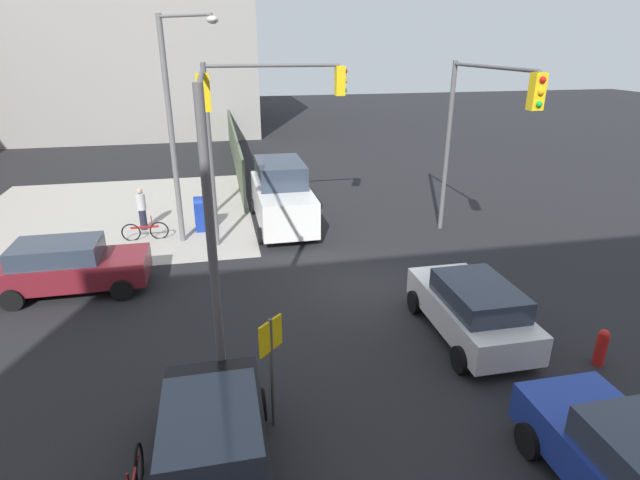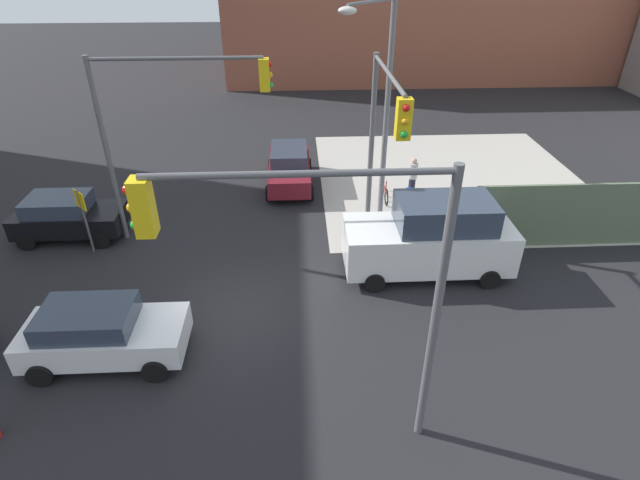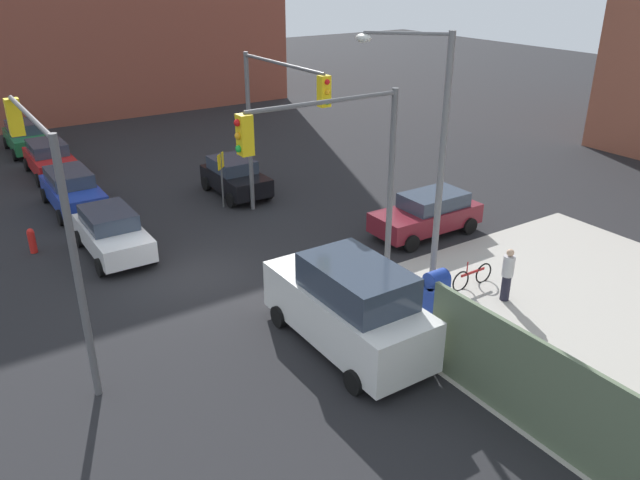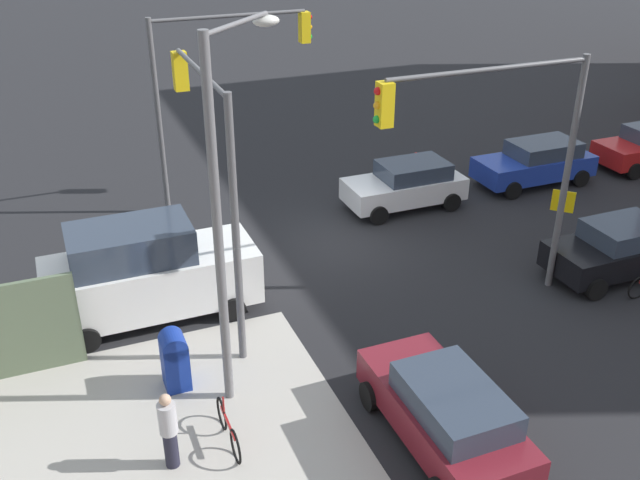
{
  "view_description": "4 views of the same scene",
  "coord_description": "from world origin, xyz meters",
  "px_view_note": "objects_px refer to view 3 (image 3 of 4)",
  "views": [
    {
      "loc": [
        -13.35,
        4.28,
        7.12
      ],
      "look_at": [
        1.12,
        1.25,
        1.24
      ],
      "focal_mm": 28.0,
      "sensor_mm": 36.0,
      "label": 1
    },
    {
      "loc": [
        1.9,
        -11.8,
        9.59
      ],
      "look_at": [
        2.57,
        1.56,
        1.45
      ],
      "focal_mm": 28.0,
      "sensor_mm": 36.0,
      "label": 2
    },
    {
      "loc": [
        17.86,
        -6.79,
        9.7
      ],
      "look_at": [
        2.47,
        3.34,
        1.43
      ],
      "focal_mm": 35.0,
      "sensor_mm": 36.0,
      "label": 3
    },
    {
      "loc": [
        8.05,
        18.19,
        10.38
      ],
      "look_at": [
        1.09,
        1.04,
        0.86
      ],
      "focal_mm": 40.0,
      "sensor_mm": 36.0,
      "label": 4
    }
  ],
  "objects_px": {
    "fire_hydrant": "(32,240)",
    "bicycle_at_crosswalk": "(258,180)",
    "street_lamp_corner": "(430,149)",
    "traffic_signal_se_corner": "(47,191)",
    "van_white_delivery": "(348,306)",
    "pedestrian_crossing": "(507,274)",
    "sedan_white": "(112,232)",
    "sedan_green": "(26,137)",
    "mailbox_blue": "(436,291)",
    "hatchback_blue": "(72,190)",
    "traffic_signal_nw_corner": "(276,110)",
    "coupe_red": "(50,158)",
    "hatchback_maroon": "(428,213)",
    "sedan_black": "(235,177)",
    "traffic_signal_ne_corner": "(338,165)",
    "bicycle_leaning_on_fence": "(472,277)"
  },
  "relations": [
    {
      "from": "bicycle_leaning_on_fence",
      "to": "traffic_signal_se_corner",
      "type": "bearing_deg",
      "value": -105.21
    },
    {
      "from": "pedestrian_crossing",
      "to": "sedan_white",
      "type": "bearing_deg",
      "value": 55.46
    },
    {
      "from": "traffic_signal_se_corner",
      "to": "traffic_signal_ne_corner",
      "type": "distance_m",
      "value": 7.4
    },
    {
      "from": "coupe_red",
      "to": "sedan_black",
      "type": "bearing_deg",
      "value": 40.06
    },
    {
      "from": "mailbox_blue",
      "to": "sedan_white",
      "type": "height_order",
      "value": "sedan_white"
    },
    {
      "from": "fire_hydrant",
      "to": "bicycle_at_crosswalk",
      "type": "height_order",
      "value": "bicycle_at_crosswalk"
    },
    {
      "from": "van_white_delivery",
      "to": "pedestrian_crossing",
      "type": "height_order",
      "value": "van_white_delivery"
    },
    {
      "from": "traffic_signal_nw_corner",
      "to": "hatchback_blue",
      "type": "bearing_deg",
      "value": -135.67
    },
    {
      "from": "sedan_black",
      "to": "traffic_signal_nw_corner",
      "type": "bearing_deg",
      "value": -2.8
    },
    {
      "from": "traffic_signal_se_corner",
      "to": "bicycle_leaning_on_fence",
      "type": "height_order",
      "value": "traffic_signal_se_corner"
    },
    {
      "from": "street_lamp_corner",
      "to": "traffic_signal_se_corner",
      "type": "bearing_deg",
      "value": -104.09
    },
    {
      "from": "van_white_delivery",
      "to": "coupe_red",
      "type": "bearing_deg",
      "value": -170.41
    },
    {
      "from": "fire_hydrant",
      "to": "sedan_black",
      "type": "bearing_deg",
      "value": 99.89
    },
    {
      "from": "traffic_signal_se_corner",
      "to": "mailbox_blue",
      "type": "relative_size",
      "value": 4.55
    },
    {
      "from": "sedan_white",
      "to": "bicycle_at_crosswalk",
      "type": "relative_size",
      "value": 2.35
    },
    {
      "from": "fire_hydrant",
      "to": "mailbox_blue",
      "type": "bearing_deg",
      "value": 39.4
    },
    {
      "from": "hatchback_maroon",
      "to": "bicycle_at_crosswalk",
      "type": "relative_size",
      "value": 2.49
    },
    {
      "from": "fire_hydrant",
      "to": "bicycle_leaning_on_fence",
      "type": "xyz_separation_m",
      "value": [
        10.6,
        11.4,
        -0.14
      ]
    },
    {
      "from": "sedan_green",
      "to": "bicycle_leaning_on_fence",
      "type": "relative_size",
      "value": 2.34
    },
    {
      "from": "mailbox_blue",
      "to": "fire_hydrant",
      "type": "bearing_deg",
      "value": -140.6
    },
    {
      "from": "coupe_red",
      "to": "van_white_delivery",
      "type": "height_order",
      "value": "van_white_delivery"
    },
    {
      "from": "hatchback_maroon",
      "to": "coupe_red",
      "type": "relative_size",
      "value": 1.02
    },
    {
      "from": "traffic_signal_se_corner",
      "to": "street_lamp_corner",
      "type": "xyz_separation_m",
      "value": [
        2.52,
        10.04,
        0.07
      ]
    },
    {
      "from": "coupe_red",
      "to": "hatchback_maroon",
      "type": "bearing_deg",
      "value": 33.88
    },
    {
      "from": "fire_hydrant",
      "to": "hatchback_maroon",
      "type": "bearing_deg",
      "value": 63.33
    },
    {
      "from": "street_lamp_corner",
      "to": "pedestrian_crossing",
      "type": "relative_size",
      "value": 4.59
    },
    {
      "from": "street_lamp_corner",
      "to": "bicycle_at_crosswalk",
      "type": "bearing_deg",
      "value": 177.75
    },
    {
      "from": "traffic_signal_ne_corner",
      "to": "sedan_white",
      "type": "relative_size",
      "value": 1.58
    },
    {
      "from": "coupe_red",
      "to": "hatchback_blue",
      "type": "xyz_separation_m",
      "value": [
        5.33,
        -0.21,
        0.0
      ]
    },
    {
      "from": "mailbox_blue",
      "to": "sedan_black",
      "type": "height_order",
      "value": "sedan_black"
    },
    {
      "from": "mailbox_blue",
      "to": "hatchback_blue",
      "type": "xyz_separation_m",
      "value": [
        -14.96,
        -6.84,
        0.08
      ]
    },
    {
      "from": "sedan_green",
      "to": "street_lamp_corner",
      "type": "bearing_deg",
      "value": 16.99
    },
    {
      "from": "van_white_delivery",
      "to": "sedan_green",
      "type": "bearing_deg",
      "value": -171.86
    },
    {
      "from": "mailbox_blue",
      "to": "van_white_delivery",
      "type": "bearing_deg",
      "value": -90.1
    },
    {
      "from": "hatchback_maroon",
      "to": "sedan_white",
      "type": "xyz_separation_m",
      "value": [
        -4.84,
        -10.66,
        -0.0
      ]
    },
    {
      "from": "traffic_signal_nw_corner",
      "to": "coupe_red",
      "type": "xyz_separation_m",
      "value": [
        -11.82,
        -6.13,
        -3.81
      ]
    },
    {
      "from": "mailbox_blue",
      "to": "hatchback_blue",
      "type": "bearing_deg",
      "value": -155.43
    },
    {
      "from": "coupe_red",
      "to": "traffic_signal_ne_corner",
      "type": "bearing_deg",
      "value": 12.81
    },
    {
      "from": "street_lamp_corner",
      "to": "van_white_delivery",
      "type": "relative_size",
      "value": 1.48
    },
    {
      "from": "traffic_signal_se_corner",
      "to": "van_white_delivery",
      "type": "relative_size",
      "value": 1.2
    },
    {
      "from": "traffic_signal_se_corner",
      "to": "hatchback_blue",
      "type": "bearing_deg",
      "value": 166.61
    },
    {
      "from": "coupe_red",
      "to": "van_white_delivery",
      "type": "xyz_separation_m",
      "value": [
        20.29,
        3.43,
        0.44
      ]
    },
    {
      "from": "sedan_green",
      "to": "pedestrian_crossing",
      "type": "xyz_separation_m",
      "value": [
        25.97,
        9.23,
        0.07
      ]
    },
    {
      "from": "sedan_black",
      "to": "bicycle_at_crosswalk",
      "type": "height_order",
      "value": "sedan_black"
    },
    {
      "from": "bicycle_leaning_on_fence",
      "to": "sedan_white",
      "type": "bearing_deg",
      "value": -134.67
    },
    {
      "from": "mailbox_blue",
      "to": "fire_hydrant",
      "type": "height_order",
      "value": "mailbox_blue"
    },
    {
      "from": "traffic_signal_ne_corner",
      "to": "pedestrian_crossing",
      "type": "height_order",
      "value": "traffic_signal_ne_corner"
    },
    {
      "from": "fire_hydrant",
      "to": "traffic_signal_nw_corner",
      "type": "bearing_deg",
      "value": 72.57
    },
    {
      "from": "traffic_signal_nw_corner",
      "to": "mailbox_blue",
      "type": "xyz_separation_m",
      "value": [
        8.47,
        0.5,
        -3.89
      ]
    },
    {
      "from": "mailbox_blue",
      "to": "van_white_delivery",
      "type": "relative_size",
      "value": 0.26
    }
  ]
}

